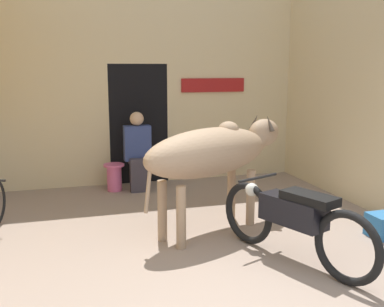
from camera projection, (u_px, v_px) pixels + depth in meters
The scene contains 6 objects.
wall_back_with_doorway at pixel (141, 80), 7.87m from camera, with size 5.47×0.93×4.13m.
wall_right_with_door at pixel (376, 65), 6.21m from camera, with size 0.22×4.58×4.13m.
cow at pixel (215, 152), 5.44m from camera, with size 2.21×1.39×1.39m.
motorcycle_near at pixel (293, 219), 4.63m from camera, with size 0.87×1.89×0.82m.
shopkeeper_seated at pixel (138, 149), 7.36m from camera, with size 0.44×0.34×1.30m.
plastic_stool at pixel (114, 176), 7.39m from camera, with size 0.34×0.34×0.45m.
Camera 1 is at (-1.40, -3.11, 1.99)m, focal length 42.00 mm.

